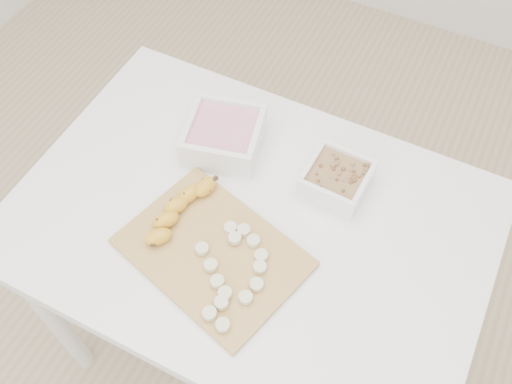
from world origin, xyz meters
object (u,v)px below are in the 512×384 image
at_px(banana, 178,211).
at_px(bowl_granola, 336,179).
at_px(table, 250,241).
at_px(cutting_board, 213,252).
at_px(bowl_yogurt, 224,136).

bearing_deg(banana, bowl_granola, 61.27).
bearing_deg(banana, table, 48.20).
height_order(cutting_board, banana, banana).
xyz_separation_m(bowl_granola, banana, (-0.26, -0.22, 0.00)).
bearing_deg(bowl_granola, cutting_board, -120.90).
bearing_deg(bowl_granola, bowl_yogurt, -178.41).
bearing_deg(table, banana, -152.67).
bearing_deg(cutting_board, bowl_yogurt, 113.61).
distance_m(bowl_granola, banana, 0.34).
bearing_deg(bowl_granola, banana, -139.60).
relative_size(cutting_board, banana, 1.78).
bearing_deg(bowl_yogurt, table, -46.51).
xyz_separation_m(table, cutting_board, (-0.03, -0.11, 0.10)).
bearing_deg(table, bowl_granola, 49.84).
xyz_separation_m(table, banana, (-0.13, -0.07, 0.13)).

